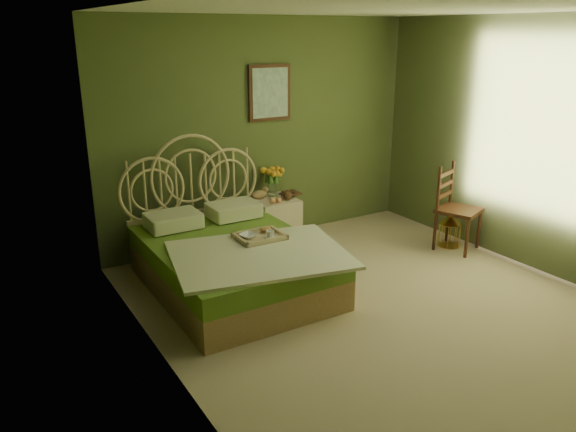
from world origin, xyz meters
TOP-DOWN VIEW (x-y plane):
  - floor at (0.00, 0.00)m, footprint 4.50×4.50m
  - ceiling at (0.00, 0.00)m, footprint 4.50×4.50m
  - wall_back at (0.00, 2.25)m, footprint 4.00×0.00m
  - wall_left at (-2.00, 0.00)m, footprint 0.00×4.50m
  - wall_right at (2.00, 0.00)m, footprint 0.00×4.50m
  - wall_art at (0.08, 2.22)m, footprint 0.54×0.04m
  - bed at (-0.99, 1.14)m, footprint 1.75×2.22m
  - nightstand at (-0.02, 1.99)m, footprint 0.50×0.50m
  - chair at (1.70, 0.79)m, footprint 0.57×0.57m
  - birdcage at (1.70, 0.82)m, footprint 0.25×0.25m
  - book_lower at (0.16, 2.00)m, footprint 0.23×0.26m
  - book_upper at (0.16, 2.00)m, footprint 0.18×0.24m
  - cereal_bowl at (-0.85, 1.03)m, footprint 0.20×0.20m
  - coffee_cup at (-0.67, 0.92)m, footprint 0.10×0.10m

SIDE VIEW (x-z plane):
  - floor at x=0.00m, z-range 0.00..0.00m
  - birdcage at x=1.70m, z-range 0.00..0.37m
  - bed at x=-0.99m, z-range -0.38..0.99m
  - nightstand at x=-0.02m, z-range -0.14..0.84m
  - cereal_bowl at x=-0.85m, z-range 0.53..0.57m
  - chair at x=1.70m, z-range 0.05..1.05m
  - book_lower at x=0.16m, z-range 0.55..0.57m
  - coffee_cup at x=-0.67m, z-range 0.53..0.60m
  - book_upper at x=0.16m, z-range 0.57..0.59m
  - wall_back at x=0.00m, z-range -0.70..3.30m
  - wall_left at x=-2.00m, z-range -0.95..3.55m
  - wall_right at x=2.00m, z-range -0.95..3.55m
  - wall_art at x=0.08m, z-range 1.43..2.07m
  - ceiling at x=0.00m, z-range 2.60..2.60m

